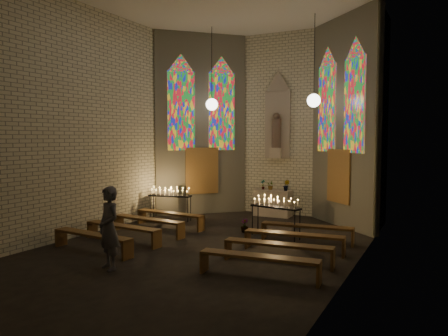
{
  "coord_description": "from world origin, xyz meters",
  "views": [
    {
      "loc": [
        5.79,
        -10.08,
        2.99
      ],
      "look_at": [
        0.19,
        0.97,
        2.12
      ],
      "focal_mm": 35.0,
      "sensor_mm": 36.0,
      "label": 1
    }
  ],
  "objects_px": {
    "aisle_flower_pot": "(245,226)",
    "votive_stand_right": "(276,204)",
    "visitor": "(109,228)",
    "votive_stand_left": "(170,193)",
    "altar": "(273,203)"
  },
  "relations": [
    {
      "from": "visitor",
      "to": "votive_stand_right",
      "type": "bearing_deg",
      "value": 87.7
    },
    {
      "from": "altar",
      "to": "votive_stand_left",
      "type": "xyz_separation_m",
      "value": [
        -3.0,
        -2.49,
        0.48
      ]
    },
    {
      "from": "aisle_flower_pot",
      "to": "visitor",
      "type": "xyz_separation_m",
      "value": [
        -1.16,
        -4.9,
        0.73
      ]
    },
    {
      "from": "aisle_flower_pot",
      "to": "votive_stand_left",
      "type": "xyz_separation_m",
      "value": [
        -3.22,
        0.63,
        0.76
      ]
    },
    {
      "from": "altar",
      "to": "visitor",
      "type": "xyz_separation_m",
      "value": [
        -0.94,
        -8.02,
        0.45
      ]
    },
    {
      "from": "aisle_flower_pot",
      "to": "visitor",
      "type": "relative_size",
      "value": 0.23
    },
    {
      "from": "altar",
      "to": "votive_stand_right",
      "type": "distance_m",
      "value": 3.61
    },
    {
      "from": "votive_stand_left",
      "to": "votive_stand_right",
      "type": "height_order",
      "value": "votive_stand_right"
    },
    {
      "from": "aisle_flower_pot",
      "to": "votive_stand_left",
      "type": "height_order",
      "value": "votive_stand_left"
    },
    {
      "from": "aisle_flower_pot",
      "to": "votive_stand_right",
      "type": "relative_size",
      "value": 0.26
    },
    {
      "from": "altar",
      "to": "votive_stand_left",
      "type": "relative_size",
      "value": 0.88
    },
    {
      "from": "altar",
      "to": "visitor",
      "type": "distance_m",
      "value": 8.08
    },
    {
      "from": "altar",
      "to": "votive_stand_left",
      "type": "bearing_deg",
      "value": -140.35
    },
    {
      "from": "altar",
      "to": "votive_stand_left",
      "type": "distance_m",
      "value": 3.93
    },
    {
      "from": "aisle_flower_pot",
      "to": "votive_stand_left",
      "type": "bearing_deg",
      "value": 168.99
    }
  ]
}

